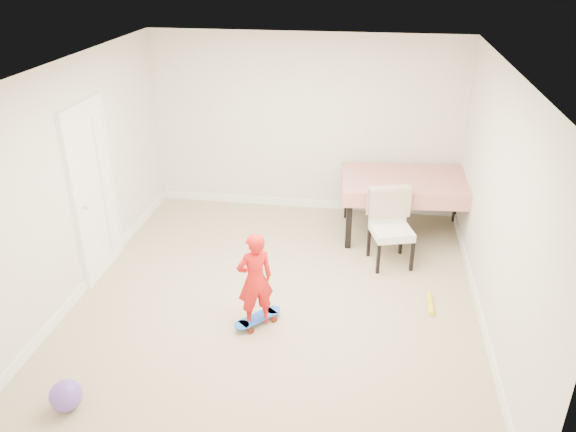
# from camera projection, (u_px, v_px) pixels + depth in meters

# --- Properties ---
(ground) EXTENTS (5.00, 5.00, 0.00)m
(ground) POSITION_uv_depth(u_px,v_px,m) (277.00, 297.00, 6.45)
(ground) COLOR tan
(ground) RESTS_ON ground
(ceiling) EXTENTS (4.50, 5.00, 0.04)m
(ceiling) POSITION_uv_depth(u_px,v_px,m) (274.00, 70.00, 5.32)
(ceiling) COLOR silver
(ceiling) RESTS_ON wall_back
(wall_back) EXTENTS (4.50, 0.04, 2.60)m
(wall_back) POSITION_uv_depth(u_px,v_px,m) (305.00, 125.00, 8.08)
(wall_back) COLOR silver
(wall_back) RESTS_ON ground
(wall_front) EXTENTS (4.50, 0.04, 2.60)m
(wall_front) POSITION_uv_depth(u_px,v_px,m) (212.00, 344.00, 3.67)
(wall_front) COLOR silver
(wall_front) RESTS_ON ground
(wall_left) EXTENTS (0.04, 5.00, 2.60)m
(wall_left) POSITION_uv_depth(u_px,v_px,m) (76.00, 181.00, 6.18)
(wall_left) COLOR silver
(wall_left) RESTS_ON ground
(wall_right) EXTENTS (0.04, 5.00, 2.60)m
(wall_right) POSITION_uv_depth(u_px,v_px,m) (496.00, 207.00, 5.58)
(wall_right) COLOR silver
(wall_right) RESTS_ON ground
(door) EXTENTS (0.11, 0.94, 2.11)m
(door) POSITION_uv_depth(u_px,v_px,m) (93.00, 194.00, 6.56)
(door) COLOR white
(door) RESTS_ON ground
(baseboard_back) EXTENTS (4.50, 0.02, 0.12)m
(baseboard_back) POSITION_uv_depth(u_px,v_px,m) (304.00, 203.00, 8.63)
(baseboard_back) COLOR white
(baseboard_back) RESTS_ON ground
(baseboard_left) EXTENTS (0.02, 5.00, 0.12)m
(baseboard_left) POSITION_uv_depth(u_px,v_px,m) (93.00, 277.00, 6.72)
(baseboard_left) COLOR white
(baseboard_left) RESTS_ON ground
(baseboard_right) EXTENTS (0.02, 5.00, 0.12)m
(baseboard_right) POSITION_uv_depth(u_px,v_px,m) (479.00, 310.00, 6.12)
(baseboard_right) COLOR white
(baseboard_right) RESTS_ON ground
(dining_table) EXTENTS (1.85, 1.24, 0.84)m
(dining_table) POSITION_uv_depth(u_px,v_px,m) (406.00, 206.00, 7.68)
(dining_table) COLOR #B60F09
(dining_table) RESTS_ON ground
(dining_chair) EXTENTS (0.68, 0.73, 0.97)m
(dining_chair) POSITION_uv_depth(u_px,v_px,m) (392.00, 229.00, 6.92)
(dining_chair) COLOR silver
(dining_chair) RESTS_ON ground
(skateboard) EXTENTS (0.54, 0.57, 0.09)m
(skateboard) POSITION_uv_depth(u_px,v_px,m) (258.00, 320.00, 5.98)
(skateboard) COLOR blue
(skateboard) RESTS_ON ground
(child) EXTENTS (0.46, 0.41, 1.06)m
(child) POSITION_uv_depth(u_px,v_px,m) (255.00, 282.00, 5.75)
(child) COLOR red
(child) RESTS_ON ground
(balloon) EXTENTS (0.28, 0.28, 0.28)m
(balloon) POSITION_uv_depth(u_px,v_px,m) (66.00, 396.00, 4.85)
(balloon) COLOR #7150C0
(balloon) RESTS_ON ground
(foam_toy) EXTENTS (0.06, 0.40, 0.06)m
(foam_toy) POSITION_uv_depth(u_px,v_px,m) (430.00, 304.00, 6.27)
(foam_toy) COLOR yellow
(foam_toy) RESTS_ON ground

